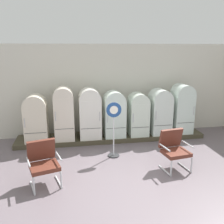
{
  "coord_description": "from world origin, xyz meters",
  "views": [
    {
      "loc": [
        -1.27,
        -4.53,
        2.92
      ],
      "look_at": [
        -0.03,
        2.75,
        0.99
      ],
      "focal_mm": 39.54,
      "sensor_mm": 36.0,
      "label": 1
    }
  ],
  "objects_px": {
    "refrigerator_2": "(90,112)",
    "refrigerator_6": "(182,107)",
    "refrigerator_5": "(160,110)",
    "refrigerator_0": "(36,117)",
    "refrigerator_1": "(64,112)",
    "refrigerator_4": "(138,113)",
    "armchair_right": "(174,148)",
    "armchair_left": "(43,161)",
    "refrigerator_3": "(114,113)",
    "sign_stand": "(114,132)"
  },
  "relations": [
    {
      "from": "refrigerator_4",
      "to": "refrigerator_1",
      "type": "bearing_deg",
      "value": 179.51
    },
    {
      "from": "refrigerator_4",
      "to": "refrigerator_6",
      "type": "bearing_deg",
      "value": 0.45
    },
    {
      "from": "refrigerator_2",
      "to": "refrigerator_6",
      "type": "relative_size",
      "value": 0.97
    },
    {
      "from": "armchair_right",
      "to": "sign_stand",
      "type": "bearing_deg",
      "value": 145.03
    },
    {
      "from": "refrigerator_0",
      "to": "refrigerator_1",
      "type": "relative_size",
      "value": 0.87
    },
    {
      "from": "refrigerator_1",
      "to": "armchair_left",
      "type": "relative_size",
      "value": 1.66
    },
    {
      "from": "refrigerator_1",
      "to": "refrigerator_3",
      "type": "xyz_separation_m",
      "value": [
        1.57,
        -0.04,
        -0.1
      ]
    },
    {
      "from": "refrigerator_2",
      "to": "armchair_left",
      "type": "bearing_deg",
      "value": -116.99
    },
    {
      "from": "refrigerator_1",
      "to": "refrigerator_6",
      "type": "bearing_deg",
      "value": -0.13
    },
    {
      "from": "armchair_right",
      "to": "refrigerator_3",
      "type": "bearing_deg",
      "value": 117.2
    },
    {
      "from": "armchair_left",
      "to": "refrigerator_3",
      "type": "bearing_deg",
      "value": 49.76
    },
    {
      "from": "refrigerator_0",
      "to": "refrigerator_3",
      "type": "height_order",
      "value": "refrigerator_3"
    },
    {
      "from": "refrigerator_0",
      "to": "refrigerator_4",
      "type": "bearing_deg",
      "value": 0.45
    },
    {
      "from": "refrigerator_2",
      "to": "refrigerator_4",
      "type": "distance_m",
      "value": 1.56
    },
    {
      "from": "refrigerator_1",
      "to": "refrigerator_5",
      "type": "xyz_separation_m",
      "value": [
        3.1,
        0.01,
        -0.09
      ]
    },
    {
      "from": "refrigerator_1",
      "to": "armchair_left",
      "type": "distance_m",
      "value": 2.47
    },
    {
      "from": "refrigerator_1",
      "to": "sign_stand",
      "type": "xyz_separation_m",
      "value": [
        1.33,
        -1.24,
        -0.31
      ]
    },
    {
      "from": "refrigerator_2",
      "to": "refrigerator_3",
      "type": "distance_m",
      "value": 0.78
    },
    {
      "from": "refrigerator_2",
      "to": "refrigerator_0",
      "type": "bearing_deg",
      "value": -178.52
    },
    {
      "from": "refrigerator_5",
      "to": "refrigerator_6",
      "type": "distance_m",
      "value": 0.76
    },
    {
      "from": "refrigerator_4",
      "to": "armchair_right",
      "type": "distance_m",
      "value": 2.2
    },
    {
      "from": "refrigerator_2",
      "to": "refrigerator_5",
      "type": "xyz_separation_m",
      "value": [
        2.31,
        0.01,
        -0.05
      ]
    },
    {
      "from": "refrigerator_1",
      "to": "refrigerator_2",
      "type": "xyz_separation_m",
      "value": [
        0.79,
        -0.0,
        -0.04
      ]
    },
    {
      "from": "refrigerator_0",
      "to": "refrigerator_2",
      "type": "distance_m",
      "value": 1.64
    },
    {
      "from": "refrigerator_5",
      "to": "armchair_right",
      "type": "relative_size",
      "value": 1.51
    },
    {
      "from": "refrigerator_0",
      "to": "refrigerator_4",
      "type": "relative_size",
      "value": 1.03
    },
    {
      "from": "refrigerator_4",
      "to": "armchair_left",
      "type": "bearing_deg",
      "value": -139.49
    },
    {
      "from": "refrigerator_6",
      "to": "armchair_left",
      "type": "relative_size",
      "value": 1.65
    },
    {
      "from": "refrigerator_4",
      "to": "armchair_right",
      "type": "height_order",
      "value": "refrigerator_4"
    },
    {
      "from": "refrigerator_2",
      "to": "refrigerator_1",
      "type": "bearing_deg",
      "value": 179.76
    },
    {
      "from": "armchair_left",
      "to": "refrigerator_4",
      "type": "bearing_deg",
      "value": 40.51
    },
    {
      "from": "refrigerator_5",
      "to": "refrigerator_3",
      "type": "bearing_deg",
      "value": -178.29
    },
    {
      "from": "refrigerator_3",
      "to": "refrigerator_4",
      "type": "distance_m",
      "value": 0.79
    },
    {
      "from": "sign_stand",
      "to": "armchair_left",
      "type": "bearing_deg",
      "value": -146.83
    },
    {
      "from": "armchair_right",
      "to": "refrigerator_0",
      "type": "bearing_deg",
      "value": 148.7
    },
    {
      "from": "refrigerator_1",
      "to": "armchair_left",
      "type": "xyz_separation_m",
      "value": [
        -0.42,
        -2.39,
        -0.47
      ]
    },
    {
      "from": "refrigerator_1",
      "to": "refrigerator_6",
      "type": "height_order",
      "value": "refrigerator_1"
    },
    {
      "from": "refrigerator_5",
      "to": "armchair_left",
      "type": "xyz_separation_m",
      "value": [
        -3.52,
        -2.4,
        -0.38
      ]
    },
    {
      "from": "refrigerator_6",
      "to": "sign_stand",
      "type": "xyz_separation_m",
      "value": [
        -2.52,
        -1.24,
        -0.3
      ]
    },
    {
      "from": "refrigerator_0",
      "to": "refrigerator_1",
      "type": "height_order",
      "value": "refrigerator_1"
    },
    {
      "from": "refrigerator_5",
      "to": "refrigerator_2",
      "type": "bearing_deg",
      "value": -179.74
    },
    {
      "from": "refrigerator_0",
      "to": "armchair_left",
      "type": "height_order",
      "value": "refrigerator_0"
    },
    {
      "from": "refrigerator_1",
      "to": "refrigerator_3",
      "type": "relative_size",
      "value": 1.11
    },
    {
      "from": "refrigerator_6",
      "to": "refrigerator_3",
      "type": "bearing_deg",
      "value": -179.25
    },
    {
      "from": "refrigerator_4",
      "to": "refrigerator_2",
      "type": "bearing_deg",
      "value": 179.38
    },
    {
      "from": "refrigerator_4",
      "to": "refrigerator_0",
      "type": "bearing_deg",
      "value": -179.55
    },
    {
      "from": "refrigerator_1",
      "to": "refrigerator_2",
      "type": "distance_m",
      "value": 0.79
    },
    {
      "from": "refrigerator_2",
      "to": "sign_stand",
      "type": "distance_m",
      "value": 1.38
    },
    {
      "from": "refrigerator_3",
      "to": "armchair_left",
      "type": "distance_m",
      "value": 3.1
    },
    {
      "from": "refrigerator_5",
      "to": "armchair_right",
      "type": "bearing_deg",
      "value": -101.26
    }
  ]
}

